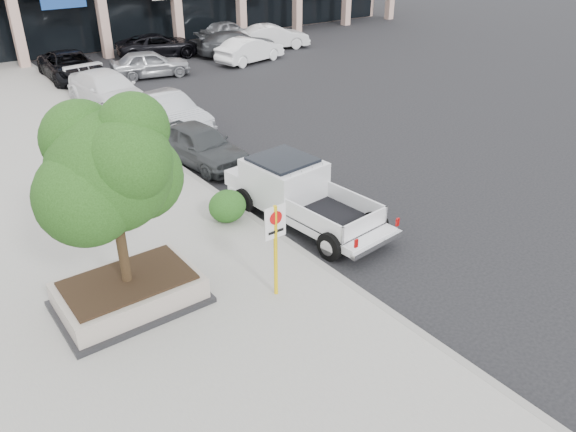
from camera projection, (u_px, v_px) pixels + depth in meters
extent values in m
plane|color=black|center=(380.00, 259.00, 14.73)|extent=(120.00, 120.00, 0.00)
cube|color=gray|center=(93.00, 228.00, 16.04)|extent=(8.00, 52.00, 0.15)
cube|color=gray|center=(214.00, 192.00, 18.11)|extent=(0.20, 52.00, 0.15)
cube|color=black|center=(165.00, 13.00, 38.43)|extent=(39.20, 0.08, 3.90)
cube|color=black|center=(131.00, 302.00, 12.74)|extent=(3.20, 2.20, 0.12)
cube|color=gray|center=(129.00, 291.00, 12.59)|extent=(3.00, 2.00, 0.50)
cube|color=black|center=(128.00, 280.00, 12.46)|extent=(2.70, 1.70, 0.06)
cylinder|color=black|center=(120.00, 236.00, 11.92)|extent=(0.22, 0.22, 2.20)
sphere|color=#1C3D10|center=(110.00, 172.00, 11.21)|extent=(2.50, 2.50, 2.50)
sphere|color=#1C3D10|center=(139.00, 177.00, 11.98)|extent=(1.90, 1.90, 1.90)
sphere|color=#1C3D10|center=(81.00, 140.00, 11.12)|extent=(1.60, 1.60, 1.60)
cylinder|color=yellow|center=(276.00, 251.00, 12.58)|extent=(0.09, 0.09, 2.30)
cube|color=white|center=(275.00, 222.00, 12.23)|extent=(0.55, 0.03, 0.78)
cylinder|color=red|center=(276.00, 218.00, 12.15)|extent=(0.32, 0.02, 0.32)
ellipsoid|color=#204814|center=(227.00, 206.00, 16.03)|extent=(1.10, 0.99, 0.93)
imported|color=#333638|center=(200.00, 144.00, 20.05)|extent=(2.21, 4.40, 1.44)
imported|color=#ADAFB5|center=(168.00, 112.00, 23.19)|extent=(2.20, 4.77, 1.52)
imported|color=white|center=(108.00, 90.00, 25.95)|extent=(2.69, 5.66, 1.59)
imported|color=black|center=(71.00, 67.00, 30.17)|extent=(2.81, 5.60, 1.52)
imported|color=#A1A3A9|center=(150.00, 64.00, 30.87)|extent=(4.61, 2.62, 1.48)
imported|color=white|center=(250.00, 50.00, 33.97)|extent=(4.74, 2.46, 1.49)
imported|color=#2D2F32|center=(237.00, 43.00, 35.66)|extent=(5.57, 3.47, 1.51)
imported|color=black|center=(159.00, 46.00, 35.14)|extent=(5.56, 3.40, 1.44)
imported|color=gray|center=(227.00, 30.00, 39.86)|extent=(4.43, 2.50, 1.42)
imported|color=silver|center=(273.00, 37.00, 37.46)|extent=(5.00, 2.92, 1.56)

